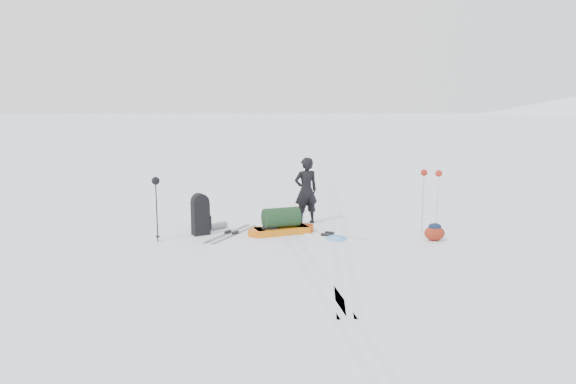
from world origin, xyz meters
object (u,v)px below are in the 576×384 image
Objects in this scene: expedition_rucksack at (203,215)px; skier at (306,191)px; ski_poles_black at (156,189)px; pulk_sled at (281,224)px.

skier is at bearing -3.44° from expedition_rucksack.
ski_poles_black is (-3.31, -1.44, 0.32)m from skier.
expedition_rucksack is (-1.74, 0.13, 0.20)m from pulk_sled.
pulk_sled is at bearing 40.89° from skier.
ski_poles_black reaches higher than expedition_rucksack.
pulk_sled is (-0.67, -1.00, -0.57)m from skier.
expedition_rucksack is at bearing 159.75° from pulk_sled.
expedition_rucksack is (-2.40, -0.87, -0.37)m from skier.
ski_poles_black is (-2.64, -0.44, 0.90)m from pulk_sled.
expedition_rucksack reaches higher than pulk_sled.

